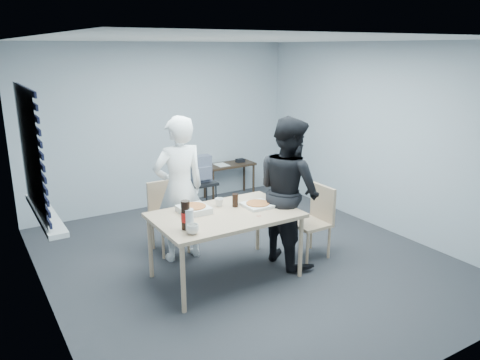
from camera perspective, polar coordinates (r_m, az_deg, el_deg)
room at (r=5.03m, az=-23.76°, el=2.12°), size 5.00×5.00×5.00m
dining_table at (r=5.17m, az=-1.81°, el=-4.71°), size 1.56×0.99×0.76m
chair_far at (r=6.03m, az=-8.91°, el=-3.76°), size 0.42×0.42×0.89m
chair_right at (r=5.85m, az=9.22°, el=-4.38°), size 0.42×0.42×0.89m
person_white at (r=5.63m, az=-7.40°, el=-1.12°), size 0.65×0.42×1.77m
person_black at (r=5.55m, az=5.96°, el=-1.34°), size 0.47×0.86×1.77m
side_table at (r=8.06m, az=-1.32°, el=1.44°), size 0.88×0.39×0.59m
stool at (r=7.17m, az=-4.66°, el=-1.02°), size 0.39×0.39×0.55m
backpack at (r=7.08m, az=-4.67°, el=1.32°), size 0.29×0.21×0.40m
pizza_box_a at (r=5.19m, az=-5.65°, el=-3.56°), size 0.32×0.32×0.08m
pizza_box_b at (r=5.36m, az=2.16°, el=-3.03°), size 0.31×0.31×0.04m
mug_a at (r=4.61m, az=-5.80°, el=-5.97°), size 0.17×0.17×0.10m
mug_b at (r=5.37m, az=-2.56°, el=-2.73°), size 0.10×0.10×0.09m
cola_glass at (r=5.33m, az=-0.59°, el=-2.49°), size 0.08×0.08×0.15m
soda_bottle at (r=4.70m, az=-6.65°, el=-4.33°), size 0.09×0.09×0.30m
plastic_cups at (r=4.69m, az=-6.20°, el=-4.81°), size 0.11×0.11×0.22m
rubber_band at (r=5.07m, az=2.30°, el=-4.41°), size 0.06×0.06×0.00m
papers at (r=7.97m, az=-2.27°, el=1.87°), size 0.20×0.27×0.00m
black_box at (r=8.14m, az=0.02°, el=2.39°), size 0.15×0.11×0.06m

